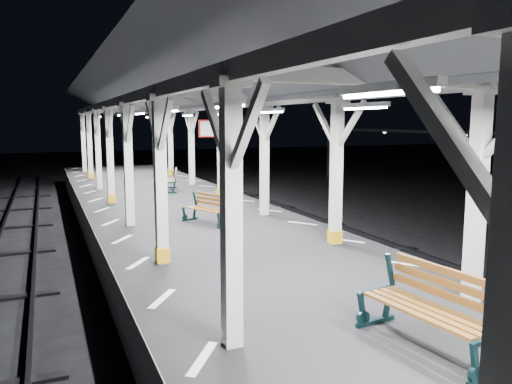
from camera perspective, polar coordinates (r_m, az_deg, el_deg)
ground at (r=9.42m, az=4.79°, el=-15.78°), size 120.00×120.00×0.00m
platform at (r=9.23m, az=4.83°, el=-12.94°), size 6.00×50.00×1.00m
hazard_stripes_left at (r=8.27m, az=-10.67°, el=-11.89°), size 1.00×48.00×0.01m
hazard_stripes_right at (r=10.40m, az=17.01°, el=-7.94°), size 1.00×48.00×0.01m
track_right at (r=12.40m, az=26.05°, el=-10.27°), size 2.20×60.00×0.16m
canopy at (r=8.65m, az=5.20°, el=13.02°), size 5.40×49.00×4.65m
bench_near at (r=6.71m, az=19.55°, el=-12.20°), size 0.89×1.91×1.00m
bench_mid at (r=13.89m, az=-5.42°, el=-1.82°), size 1.11×1.59×0.81m
bench_far at (r=20.67m, az=-9.63°, el=1.48°), size 1.00×1.77×0.90m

